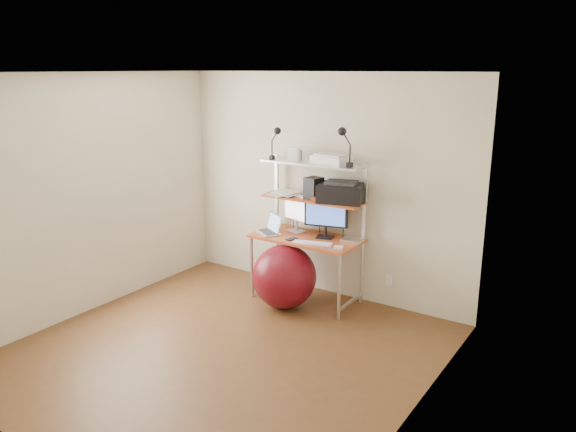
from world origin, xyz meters
name	(u,v)px	position (x,y,z in m)	size (l,w,h in m)	color
room	(220,221)	(0.00, 0.00, 1.25)	(3.60, 3.60, 3.60)	brown
computer_desk	(309,217)	(0.00, 1.50, 0.96)	(1.20, 0.60, 1.57)	#BD5024
wall_outlet	(389,280)	(0.85, 1.79, 0.30)	(0.08, 0.01, 0.12)	white
monitor_silver	(297,210)	(-0.20, 1.56, 0.99)	(0.41, 0.19, 0.46)	#BCBCC1
monitor_black	(326,216)	(0.19, 1.54, 0.98)	(0.48, 0.18, 0.49)	black
laptop	(271,229)	(-0.41, 1.35, 0.79)	(0.39, 0.37, 0.27)	silver
keyboard	(313,243)	(0.18, 1.27, 0.75)	(0.42, 0.12, 0.01)	white
mouse	(339,247)	(0.50, 1.27, 0.75)	(0.09, 0.06, 0.03)	white
mac_mini	(353,240)	(0.50, 1.56, 0.76)	(0.20, 0.20, 0.04)	silver
phone	(292,239)	(-0.08, 1.27, 0.74)	(0.07, 0.13, 0.01)	black
printer	(341,192)	(0.34, 1.58, 1.26)	(0.55, 0.44, 0.23)	black
nas_cube	(314,188)	(0.03, 1.54, 1.27)	(0.16, 0.16, 0.24)	black
red_box	(320,200)	(0.16, 1.46, 1.18)	(0.18, 0.12, 0.05)	#C7441F
scanner	(331,159)	(0.22, 1.58, 1.60)	(0.41, 0.30, 0.10)	white
box_white	(294,154)	(-0.24, 1.55, 1.62)	(0.12, 0.10, 0.14)	white
box_grey	(296,155)	(-0.26, 1.63, 1.60)	(0.10, 0.10, 0.10)	#2F2F31
clip_lamp_left	(276,136)	(-0.41, 1.47, 1.81)	(0.14, 0.08, 0.36)	black
clip_lamp_right	(344,138)	(0.41, 1.49, 1.85)	(0.16, 0.09, 0.41)	black
exercise_ball	(284,277)	(-0.09, 1.15, 0.35)	(0.70, 0.70, 0.70)	maroon
paper_stack	(285,193)	(-0.37, 1.57, 1.17)	(0.37, 0.40, 0.03)	white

